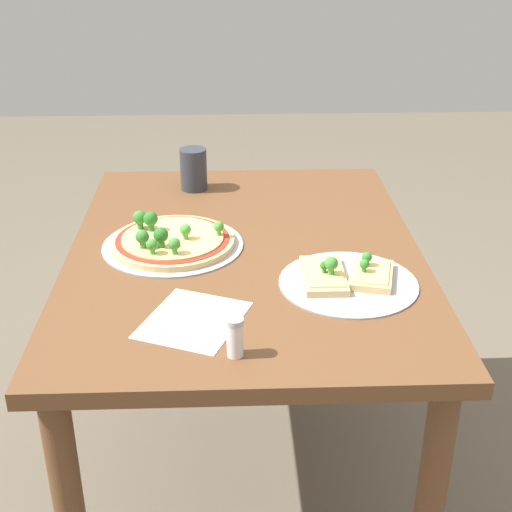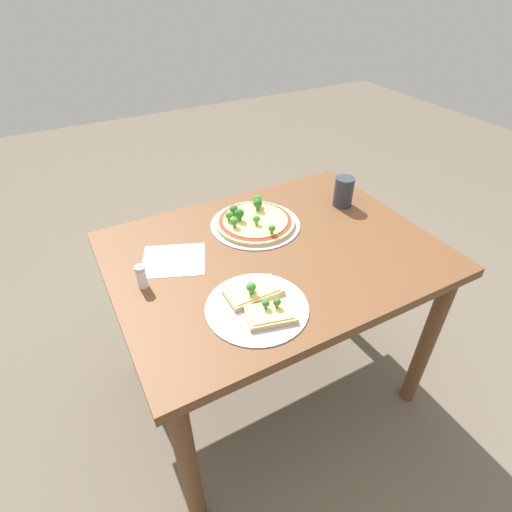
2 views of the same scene
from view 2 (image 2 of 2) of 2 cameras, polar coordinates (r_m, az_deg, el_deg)
name	(u,v)px [view 2 (image 2 of 2)]	position (r m, az deg, el deg)	size (l,w,h in m)	color
ground_plane	(270,380)	(1.94, 1.97, -17.31)	(8.00, 8.00, 0.00)	brown
dining_table	(273,273)	(1.46, 2.50, -2.46)	(1.12, 0.84, 0.75)	brown
pizza_tray_whole	(254,221)	(1.52, -0.23, 5.02)	(0.34, 0.34, 0.07)	#A3A3A8
pizza_tray_slice	(259,303)	(1.17, 0.46, -6.75)	(0.30, 0.30, 0.07)	#A3A3A8
drinking_cup	(344,192)	(1.66, 12.40, 8.95)	(0.08, 0.08, 0.12)	#2D333D
condiment_shaker	(142,277)	(1.27, -16.03, -2.86)	(0.03, 0.03, 0.08)	silver
paper_menu	(174,260)	(1.37, -11.68, -0.57)	(0.21, 0.18, 0.00)	white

